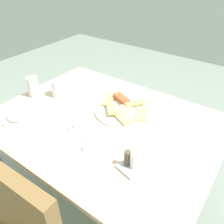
{
  "coord_description": "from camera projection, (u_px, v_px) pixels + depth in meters",
  "views": [
    {
      "loc": [
        -0.59,
        0.75,
        1.45
      ],
      "look_at": [
        -0.01,
        -0.05,
        0.76
      ],
      "focal_mm": 36.3,
      "sensor_mm": 36.0,
      "label": 1
    }
  ],
  "objects": [
    {
      "name": "drinking_glass",
      "position": [
        58.0,
        88.0,
        1.38
      ],
      "size": [
        0.08,
        0.08,
        0.1
      ],
      "primitive_type": "cylinder",
      "color": "silver",
      "rests_on": "dining_table"
    },
    {
      "name": "salad_plate_greens",
      "position": [
        20.0,
        114.0,
        1.2
      ],
      "size": [
        0.2,
        0.2,
        0.06
      ],
      "color": "white",
      "rests_on": "dining_table"
    },
    {
      "name": "paper_napkin",
      "position": [
        78.0,
        136.0,
        1.09
      ],
      "size": [
        0.13,
        0.13,
        0.0
      ],
      "primitive_type": "cube",
      "rotation": [
        0.0,
        0.0,
        0.06
      ],
      "color": "white",
      "rests_on": "dining_table"
    },
    {
      "name": "ground_plane",
      "position": [
        106.0,
        203.0,
        1.61
      ],
      "size": [
        6.0,
        6.0,
        0.0
      ],
      "primitive_type": "plane",
      "color": "gray"
    },
    {
      "name": "pide_platter",
      "position": [
        124.0,
        109.0,
        1.26
      ],
      "size": [
        0.32,
        0.32,
        0.05
      ],
      "color": "white",
      "rests_on": "dining_table"
    },
    {
      "name": "fork",
      "position": [
        81.0,
        134.0,
        1.1
      ],
      "size": [
        0.16,
        0.08,
        0.0
      ],
      "primitive_type": "cube",
      "rotation": [
        0.0,
        0.0,
        -0.37
      ],
      "color": "silver",
      "rests_on": "paper_napkin"
    },
    {
      "name": "soda_can",
      "position": [
        33.0,
        87.0,
        1.37
      ],
      "size": [
        0.09,
        0.09,
        0.12
      ],
      "primitive_type": "cylinder",
      "rotation": [
        0.0,
        0.0,
        3.85
      ],
      "color": "silver",
      "rests_on": "dining_table"
    },
    {
      "name": "condiment_caddy",
      "position": [
        130.0,
        163.0,
        0.91
      ],
      "size": [
        0.11,
        0.11,
        0.08
      ],
      "color": "#B2B2B7",
      "rests_on": "dining_table"
    },
    {
      "name": "dining_table",
      "position": [
        104.0,
        132.0,
        1.24
      ],
      "size": [
        1.16,
        0.88,
        0.73
      ],
      "color": "beige",
      "rests_on": "ground_plane"
    },
    {
      "name": "spoon",
      "position": [
        76.0,
        138.0,
        1.07
      ],
      "size": [
        0.18,
        0.09,
        0.0
      ],
      "primitive_type": "cube",
      "rotation": [
        0.0,
        0.0,
        -0.39
      ],
      "color": "silver",
      "rests_on": "paper_napkin"
    }
  ]
}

